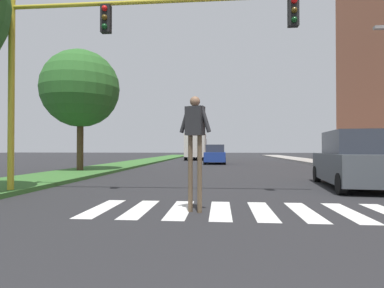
% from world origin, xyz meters
% --- Properties ---
extents(ground_plane, '(140.00, 140.00, 0.00)m').
position_xyz_m(ground_plane, '(0.00, 30.00, 0.00)').
color(ground_plane, '#262628').
extents(crosswalk, '(6.75, 2.20, 0.01)m').
position_xyz_m(crosswalk, '(0.00, 7.31, 0.00)').
color(crosswalk, silver).
rests_on(crosswalk, ground_plane).
extents(median_strip, '(3.29, 64.00, 0.15)m').
position_xyz_m(median_strip, '(-7.96, 28.00, 0.07)').
color(median_strip, '#386B2D').
rests_on(median_strip, ground_plane).
extents(tree_mid, '(4.35, 4.35, 6.78)m').
position_xyz_m(tree_mid, '(-8.33, 17.39, 4.74)').
color(tree_mid, '#4C3823').
rests_on(tree_mid, median_strip).
extents(sidewalk_right, '(3.00, 64.00, 0.15)m').
position_xyz_m(sidewalk_right, '(8.85, 28.00, 0.07)').
color(sidewalk_right, '#9E9991').
rests_on(sidewalk_right, ground_plane).
extents(traffic_light_gantry, '(9.68, 0.30, 6.00)m').
position_xyz_m(traffic_light_gantry, '(-3.72, 9.07, 4.39)').
color(traffic_light_gantry, gold).
rests_on(traffic_light_gantry, median_strip).
extents(pedestrian_performer, '(0.73, 0.36, 2.49)m').
position_xyz_m(pedestrian_performer, '(-1.00, 7.06, 1.66)').
color(pedestrian_performer, brown).
rests_on(pedestrian_performer, ground_plane).
extents(suv_crossing, '(2.42, 4.78, 1.97)m').
position_xyz_m(suv_crossing, '(4.17, 11.66, 0.93)').
color(suv_crossing, '#474C51').
rests_on(suv_crossing, ground_plane).
extents(sedan_midblock, '(1.92, 4.54, 1.70)m').
position_xyz_m(sedan_midblock, '(-0.89, 28.49, 0.79)').
color(sedan_midblock, navy).
rests_on(sedan_midblock, ground_plane).
extents(sedan_distant, '(1.95, 4.18, 1.67)m').
position_xyz_m(sedan_distant, '(-3.06, 43.52, 0.77)').
color(sedan_distant, '#B7B7BC').
rests_on(sedan_distant, ground_plane).
extents(truck_box_delivery, '(2.40, 6.20, 3.10)m').
position_xyz_m(truck_box_delivery, '(-3.31, 37.80, 1.63)').
color(truck_box_delivery, '#B7B7BC').
rests_on(truck_box_delivery, ground_plane).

